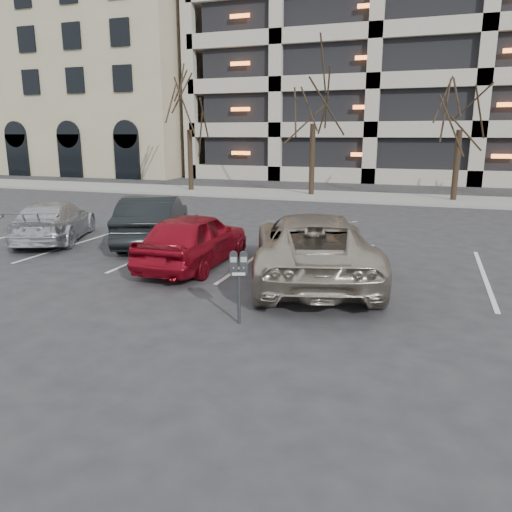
{
  "coord_description": "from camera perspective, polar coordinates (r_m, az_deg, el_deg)",
  "views": [
    {
      "loc": [
        2.82,
        -9.82,
        3.18
      ],
      "look_at": [
        -0.1,
        -1.34,
        0.99
      ],
      "focal_mm": 35.0,
      "sensor_mm": 36.0,
      "label": 1
    }
  ],
  "objects": [
    {
      "name": "tree_c",
      "position": [
        25.95,
        22.67,
        17.73
      ],
      "size": [
        3.32,
        3.32,
        7.55
      ],
      "color": "black",
      "rests_on": "ground"
    },
    {
      "name": "car_silver",
      "position": [
        16.43,
        -22.06,
        3.71
      ],
      "size": [
        3.26,
        4.53,
        1.22
      ],
      "primitive_type": "imported",
      "rotation": [
        0.0,
        0.0,
        3.56
      ],
      "color": "#B9BCC2",
      "rests_on": "ground"
    },
    {
      "name": "office_building",
      "position": [
        50.48,
        -19.69,
        17.86
      ],
      "size": [
        26.0,
        16.2,
        15.0
      ],
      "color": "tan",
      "rests_on": "ground"
    },
    {
      "name": "car_dark",
      "position": [
        15.14,
        -11.64,
        4.09
      ],
      "size": [
        2.93,
        4.63,
        1.44
      ],
      "primitive_type": "imported",
      "rotation": [
        0.0,
        0.0,
        3.49
      ],
      "color": "black",
      "rests_on": "ground"
    },
    {
      "name": "sidewalk",
      "position": [
        26.16,
        12.77,
        6.53
      ],
      "size": [
        80.0,
        4.0,
        0.12
      ],
      "primitive_type": "cube",
      "color": "gray",
      "rests_on": "ground"
    },
    {
      "name": "tree_b",
      "position": [
        26.62,
        6.67,
        19.64
      ],
      "size": [
        3.63,
        3.63,
        8.26
      ],
      "color": "black",
      "rests_on": "ground"
    },
    {
      "name": "ground",
      "position": [
        10.7,
        2.86,
        -3.57
      ],
      "size": [
        140.0,
        140.0,
        0.0
      ],
      "primitive_type": "plane",
      "color": "#28282B",
      "rests_on": "ground"
    },
    {
      "name": "parking_meter",
      "position": [
        8.41,
        -1.99,
        -1.59
      ],
      "size": [
        0.34,
        0.22,
        1.25
      ],
      "rotation": [
        0.0,
        0.0,
        0.35
      ],
      "color": "black",
      "rests_on": "ground"
    },
    {
      "name": "stall_lines",
      "position": [
        13.22,
        -0.18,
        -0.16
      ],
      "size": [
        16.9,
        5.2,
        0.0
      ],
      "color": "silver",
      "rests_on": "ground"
    },
    {
      "name": "tree_a",
      "position": [
        28.93,
        -7.76,
        18.23
      ],
      "size": [
        3.36,
        3.36,
        7.64
      ],
      "color": "black",
      "rests_on": "ground"
    },
    {
      "name": "car_red",
      "position": [
        12.35,
        -7.08,
        1.94
      ],
      "size": [
        1.65,
        4.02,
        1.36
      ],
      "primitive_type": "imported",
      "rotation": [
        0.0,
        0.0,
        3.15
      ],
      "color": "maroon",
      "rests_on": "ground"
    },
    {
      "name": "suv_silver",
      "position": [
        11.16,
        6.5,
        1.08
      ],
      "size": [
        3.95,
        5.92,
        1.51
      ],
      "rotation": [
        0.0,
        0.0,
        3.43
      ],
      "color": "#B3A898",
      "rests_on": "ground"
    }
  ]
}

